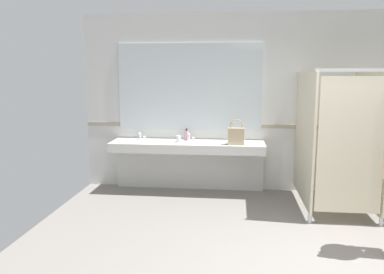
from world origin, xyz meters
name	(u,v)px	position (x,y,z in m)	size (l,w,h in m)	color
wall_back	(307,104)	(0.00, 2.88, 1.42)	(7.22, 0.12, 2.83)	silver
wall_back_tile_band	(307,127)	(0.00, 2.82, 1.05)	(7.22, 0.01, 0.06)	#9E937F
vanity_counter	(188,154)	(-1.88, 2.60, 0.61)	(2.42, 0.57, 0.94)	silver
mirror_panel	(189,87)	(-1.88, 2.81, 1.67)	(2.32, 0.02, 1.39)	silver
bathroom_stalls	(374,139)	(0.71, 1.89, 1.02)	(1.81, 1.45, 1.95)	beige
handbag	(236,136)	(-1.12, 2.38, 0.96)	(0.25, 0.12, 0.39)	tan
soap_dispenser	(187,135)	(-1.91, 2.69, 0.90)	(0.07, 0.07, 0.19)	#D899B2
paper_cup	(179,139)	(-2.01, 2.46, 0.88)	(0.07, 0.07, 0.11)	white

